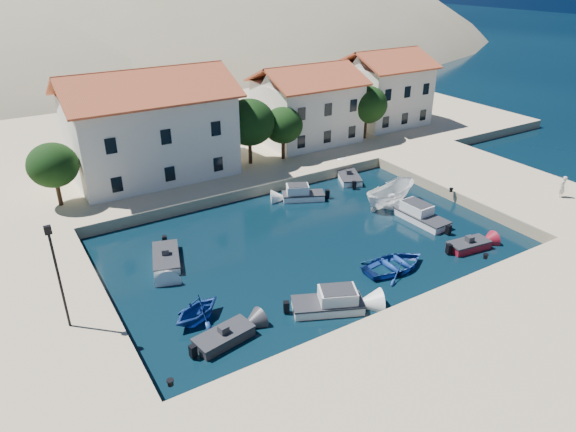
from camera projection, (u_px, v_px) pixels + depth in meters
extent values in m
plane|color=black|center=(404.00, 314.00, 30.93)|extent=(400.00, 400.00, 0.00)
cube|color=#D0B88E|center=(487.00, 368.00, 26.12)|extent=(52.00, 12.00, 1.00)
cube|color=#D0B88E|center=(494.00, 183.00, 47.95)|extent=(11.00, 20.00, 1.00)
cube|color=#D0B88E|center=(38.00, 322.00, 29.45)|extent=(8.00, 20.00, 1.00)
cube|color=#D0B88E|center=(194.00, 137.00, 60.67)|extent=(80.00, 36.00, 1.00)
ellipsoid|color=gray|center=(34.00, 150.00, 119.15)|extent=(198.00, 126.00, 72.00)
ellipsoid|color=gray|center=(187.00, 122.00, 157.73)|extent=(220.00, 176.00, 99.00)
cube|color=white|center=(150.00, 135.00, 47.40)|extent=(14.00, 9.00, 7.50)
pyramid|color=#A64A25|center=(144.00, 82.00, 45.25)|extent=(14.70, 9.45, 2.20)
cube|color=white|center=(307.00, 111.00, 56.82)|extent=(10.00, 8.00, 6.50)
pyramid|color=#A64A25|center=(307.00, 73.00, 54.98)|extent=(10.50, 8.40, 1.80)
cube|color=white|center=(384.00, 94.00, 63.09)|extent=(9.00, 8.00, 7.00)
pyramid|color=#A64A25|center=(387.00, 57.00, 61.14)|extent=(9.45, 8.40, 1.80)
cylinder|color=#382314|center=(58.00, 191.00, 42.00)|extent=(0.36, 0.36, 2.50)
ellipsoid|color=black|center=(53.00, 165.00, 41.00)|extent=(4.00, 4.00, 3.60)
cylinder|color=#382314|center=(250.00, 149.00, 50.71)|extent=(0.36, 0.36, 3.00)
ellipsoid|color=black|center=(249.00, 122.00, 49.51)|extent=(5.00, 5.00, 4.50)
cylinder|color=#382314|center=(283.00, 147.00, 52.07)|extent=(0.36, 0.36, 2.50)
ellipsoid|color=black|center=(283.00, 125.00, 51.08)|extent=(4.00, 4.00, 3.60)
cylinder|color=#382314|center=(365.00, 126.00, 58.17)|extent=(0.36, 0.36, 2.75)
ellipsoid|color=black|center=(367.00, 105.00, 57.07)|extent=(4.60, 4.60, 4.14)
cylinder|color=black|center=(60.00, 280.00, 27.07)|extent=(0.14, 0.14, 6.00)
cube|color=black|center=(48.00, 230.00, 25.74)|extent=(0.35, 0.25, 0.45)
cylinder|color=black|center=(170.00, 383.00, 24.33)|extent=(0.36, 0.36, 0.30)
cylinder|color=black|center=(486.00, 257.00, 34.78)|extent=(0.36, 0.36, 0.30)
cylinder|color=black|center=(451.00, 190.00, 44.95)|extent=(0.36, 0.36, 0.30)
cube|color=#2D2E32|center=(224.00, 338.00, 28.63)|extent=(3.54, 2.04, 0.90)
cube|color=#2D2E32|center=(224.00, 333.00, 28.48)|extent=(3.62, 2.08, 0.10)
cube|color=#2D2E32|center=(223.00, 330.00, 28.39)|extent=(0.58, 0.58, 0.50)
cube|color=white|center=(328.00, 306.00, 31.25)|extent=(4.60, 3.38, 0.90)
cube|color=#2D2E32|center=(328.00, 302.00, 31.10)|extent=(4.71, 3.45, 0.10)
cube|color=white|center=(328.00, 297.00, 30.94)|extent=(2.67, 2.32, 0.90)
imported|color=navy|center=(394.00, 269.00, 35.56)|extent=(4.91, 3.57, 1.00)
cube|color=maroon|center=(468.00, 246.00, 37.90)|extent=(3.24, 1.75, 0.90)
cube|color=#2D2E32|center=(469.00, 242.00, 37.76)|extent=(3.31, 1.79, 0.10)
cube|color=#2D2E32|center=(470.00, 239.00, 37.66)|extent=(0.56, 0.56, 0.50)
cube|color=white|center=(422.00, 219.00, 41.93)|extent=(2.06, 4.63, 0.90)
cube|color=#2D2E32|center=(422.00, 215.00, 41.78)|extent=(2.10, 4.74, 0.10)
cube|color=white|center=(423.00, 211.00, 41.61)|extent=(1.68, 2.48, 0.90)
imported|color=white|center=(389.00, 205.00, 44.91)|extent=(5.81, 2.90, 2.15)
cube|color=white|center=(348.00, 177.00, 49.97)|extent=(3.28, 4.29, 0.90)
cube|color=#2D2E32|center=(349.00, 174.00, 49.82)|extent=(3.35, 4.38, 0.10)
cube|color=#2D2E32|center=(349.00, 172.00, 49.72)|extent=(0.66, 0.66, 0.50)
imported|color=navy|center=(198.00, 320.00, 30.46)|extent=(4.16, 3.91, 1.75)
cube|color=white|center=(166.00, 259.00, 36.27)|extent=(2.88, 4.32, 0.90)
cube|color=#2D2E32|center=(166.00, 255.00, 36.13)|extent=(2.94, 4.42, 0.10)
cube|color=#2D2E32|center=(165.00, 252.00, 36.03)|extent=(0.63, 0.63, 0.50)
cube|color=white|center=(303.00, 197.00, 45.84)|extent=(3.95, 2.94, 0.90)
cube|color=#2D2E32|center=(303.00, 193.00, 45.70)|extent=(4.04, 3.00, 0.10)
cube|color=white|center=(303.00, 190.00, 45.53)|extent=(2.30, 2.00, 0.90)
imported|color=silver|center=(562.00, 187.00, 43.58)|extent=(0.75, 0.54, 1.91)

